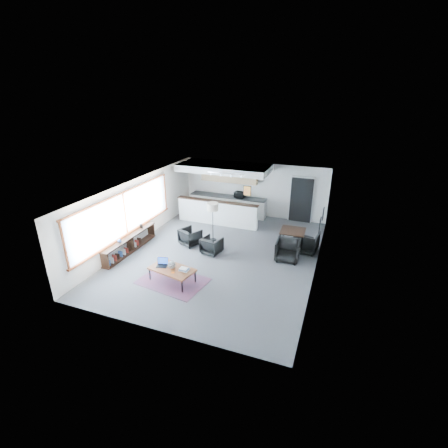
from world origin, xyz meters
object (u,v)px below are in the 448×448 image
(coffee_table, at_px, (172,269))
(laptop, at_px, (162,263))
(ceramic_pot, at_px, (172,265))
(microwave, at_px, (240,194))
(armchair_left, at_px, (190,236))
(floor_lamp, at_px, (213,208))
(dining_chair_far, at_px, (306,242))
(armchair_right, at_px, (212,245))
(book_stack, at_px, (184,269))
(dining_table, at_px, (293,232))
(dining_chair_near, at_px, (288,251))

(coffee_table, height_order, laptop, laptop)
(ceramic_pot, distance_m, microwave, 6.46)
(laptop, height_order, armchair_left, armchair_left)
(floor_lamp, bearing_deg, laptop, -97.32)
(coffee_table, xyz_separation_m, dining_chair_far, (3.76, 3.73, -0.08))
(armchair_right, height_order, dining_chair_far, dining_chair_far)
(ceramic_pot, height_order, dining_chair_far, same)
(laptop, relative_size, armchair_left, 0.55)
(book_stack, bearing_deg, armchair_left, 112.36)
(dining_table, bearing_deg, microwave, 138.19)
(laptop, height_order, dining_chair_near, same)
(floor_lamp, bearing_deg, dining_chair_near, -10.75)
(coffee_table, xyz_separation_m, book_stack, (0.42, 0.03, 0.08))
(ceramic_pot, relative_size, microwave, 0.50)
(dining_chair_near, relative_size, dining_chair_far, 1.00)
(armchair_left, distance_m, dining_table, 4.03)
(armchair_left, distance_m, armchair_right, 1.15)
(laptop, distance_m, armchair_right, 2.36)
(coffee_table, bearing_deg, dining_chair_near, 51.85)
(floor_lamp, xyz_separation_m, microwave, (0.13, 3.10, -0.31))
(armchair_right, height_order, floor_lamp, floor_lamp)
(floor_lamp, height_order, dining_chair_far, floor_lamp)
(dining_chair_near, distance_m, dining_chair_far, 1.13)
(floor_lamp, relative_size, dining_chair_near, 2.24)
(floor_lamp, relative_size, dining_chair_far, 2.23)
(ceramic_pot, height_order, microwave, microwave)
(laptop, xyz_separation_m, armchair_left, (-0.27, 2.58, -0.18))
(floor_lamp, bearing_deg, microwave, 87.68)
(laptop, distance_m, microwave, 6.42)
(ceramic_pot, relative_size, dining_table, 0.26)
(armchair_left, height_order, microwave, microwave)
(ceramic_pot, distance_m, book_stack, 0.44)
(book_stack, xyz_separation_m, armchair_left, (-1.08, 2.63, -0.15))
(dining_table, relative_size, dining_chair_far, 1.31)
(ceramic_pot, xyz_separation_m, dining_chair_far, (3.76, 3.72, -0.24))
(coffee_table, distance_m, ceramic_pot, 0.16)
(floor_lamp, bearing_deg, dining_chair_far, 5.94)
(armchair_right, xyz_separation_m, floor_lamp, (-0.39, 1.06, 1.06))
(coffee_table, height_order, dining_chair_near, dining_chair_near)
(book_stack, height_order, microwave, microwave)
(ceramic_pot, bearing_deg, dining_chair_near, 40.30)
(armchair_right, height_order, microwave, microwave)
(book_stack, xyz_separation_m, microwave, (-0.26, 6.42, 0.58))
(dining_table, height_order, dining_chair_near, dining_table)
(coffee_table, distance_m, armchair_left, 2.74)
(laptop, xyz_separation_m, microwave, (0.55, 6.38, 0.55))
(dining_table, bearing_deg, armchair_left, -164.61)
(microwave, bearing_deg, laptop, -87.44)
(laptop, distance_m, book_stack, 0.81)
(ceramic_pot, distance_m, dining_chair_near, 4.23)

